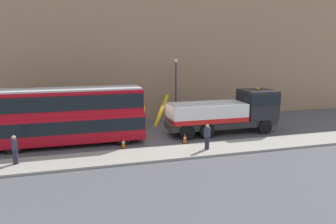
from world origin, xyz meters
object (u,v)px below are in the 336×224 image
(pedestrian_onlooker, at_px, (15,150))
(traffic_cone_near_bus, at_px, (123,143))
(street_lamp, at_px, (176,85))
(recovery_tow_truck, at_px, (227,112))
(traffic_cone_midway, at_px, (185,139))
(double_decker_bus, at_px, (65,114))
(pedestrian_bystander, at_px, (207,137))

(pedestrian_onlooker, height_order, traffic_cone_near_bus, pedestrian_onlooker)
(pedestrian_onlooker, bearing_deg, street_lamp, 13.72)
(recovery_tow_truck, relative_size, street_lamp, 1.74)
(recovery_tow_truck, bearing_deg, street_lamp, 118.19)
(traffic_cone_midway, bearing_deg, pedestrian_onlooker, -171.01)
(traffic_cone_near_bus, height_order, traffic_cone_midway, same)
(double_decker_bus, bearing_deg, traffic_cone_near_bus, -24.75)
(recovery_tow_truck, bearing_deg, double_decker_bus, -179.54)
(pedestrian_bystander, distance_m, traffic_cone_near_bus, 5.78)
(traffic_cone_midway, distance_m, street_lamp, 7.84)
(pedestrian_onlooker, xyz_separation_m, pedestrian_bystander, (11.82, -0.50, 0.00))
(pedestrian_onlooker, relative_size, traffic_cone_midway, 2.38)
(traffic_cone_midway, bearing_deg, double_decker_bus, 167.28)
(double_decker_bus, distance_m, street_lamp, 11.11)
(double_decker_bus, xyz_separation_m, pedestrian_onlooker, (-2.81, -3.61, -1.25))
(pedestrian_onlooker, height_order, street_lamp, street_lamp)
(pedestrian_bystander, relative_size, traffic_cone_midway, 2.38)
(pedestrian_onlooker, height_order, traffic_cone_midway, pedestrian_onlooker)
(recovery_tow_truck, height_order, street_lamp, street_lamp)
(recovery_tow_truck, distance_m, street_lamp, 6.08)
(recovery_tow_truck, height_order, traffic_cone_near_bus, recovery_tow_truck)
(double_decker_bus, height_order, pedestrian_onlooker, double_decker_bus)
(recovery_tow_truck, distance_m, traffic_cone_near_bus, 9.00)
(pedestrian_onlooker, bearing_deg, recovery_tow_truck, -7.93)
(pedestrian_bystander, xyz_separation_m, traffic_cone_midway, (-0.78, 2.25, -0.64))
(traffic_cone_near_bus, distance_m, street_lamp, 9.69)
(street_lamp, bearing_deg, traffic_cone_midway, -102.24)
(traffic_cone_near_bus, relative_size, traffic_cone_midway, 1.00)
(recovery_tow_truck, bearing_deg, pedestrian_bystander, -129.66)
(traffic_cone_midway, height_order, street_lamp, street_lamp)
(recovery_tow_truck, xyz_separation_m, pedestrian_bystander, (-3.46, -4.11, -0.77))
(pedestrian_onlooker, relative_size, traffic_cone_near_bus, 2.38)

